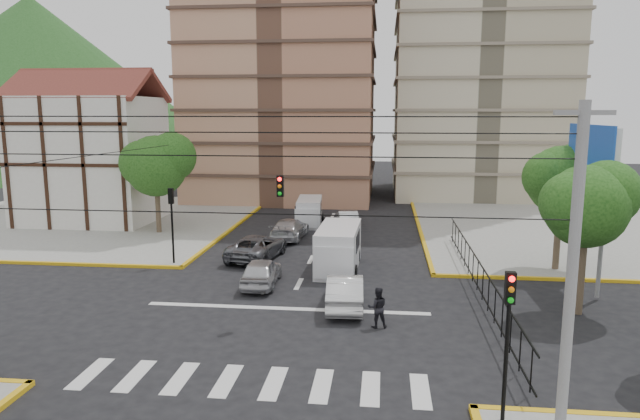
# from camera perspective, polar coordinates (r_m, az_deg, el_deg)

# --- Properties ---
(ground) EXTENTS (160.00, 160.00, 0.00)m
(ground) POSITION_cam_1_polar(r_m,az_deg,el_deg) (25.32, -3.83, -10.72)
(ground) COLOR black
(ground) RESTS_ON ground
(sidewalk_nw) EXTENTS (26.00, 26.00, 0.15)m
(sidewalk_nw) POSITION_cam_1_polar(r_m,az_deg,el_deg) (50.44, -22.52, -0.98)
(sidewalk_nw) COLOR gray
(sidewalk_nw) RESTS_ON ground
(sidewalk_ne) EXTENTS (26.00, 26.00, 0.15)m
(sidewalk_ne) POSITION_cam_1_polar(r_m,az_deg,el_deg) (46.92, 25.84, -1.98)
(sidewalk_ne) COLOR gray
(sidewalk_ne) RESTS_ON ground
(crosswalk_stripes) EXTENTS (12.00, 2.40, 0.01)m
(crosswalk_stripes) POSITION_cam_1_polar(r_m,az_deg,el_deg) (19.93, -7.01, -16.69)
(crosswalk_stripes) COLOR silver
(crosswalk_stripes) RESTS_ON ground
(stop_line) EXTENTS (13.00, 0.40, 0.01)m
(stop_line) POSITION_cam_1_polar(r_m,az_deg,el_deg) (26.42, -3.37, -9.80)
(stop_line) COLOR silver
(stop_line) RESTS_ON ground
(tudor_building) EXTENTS (10.80, 8.05, 12.23)m
(tudor_building) POSITION_cam_1_polar(r_m,az_deg,el_deg) (49.31, -21.89, 4.91)
(tudor_building) COLOR silver
(tudor_building) RESTS_ON ground
(distant_hill) EXTENTS (70.00, 70.00, 28.00)m
(distant_hill) POSITION_cam_1_polar(r_m,az_deg,el_deg) (110.68, -26.58, 11.47)
(distant_hill) COLOR #1F4C19
(distant_hill) RESTS_ON ground
(park_fence) EXTENTS (0.10, 22.50, 1.66)m
(park_fence) POSITION_cam_1_polar(r_m,az_deg,el_deg) (29.58, 15.41, -8.00)
(park_fence) COLOR black
(park_fence) RESTS_ON ground
(billboard) EXTENTS (0.36, 6.20, 8.10)m
(billboard) POSITION_cam_1_polar(r_m,az_deg,el_deg) (31.17, 25.45, 3.58)
(billboard) COLOR slate
(billboard) RESTS_ON ground
(tree_park_a) EXTENTS (4.41, 3.60, 6.83)m
(tree_park_a) POSITION_cam_1_polar(r_m,az_deg,el_deg) (27.10, 25.26, 0.68)
(tree_park_a) COLOR #473828
(tree_park_a) RESTS_ON ground
(tree_park_c) EXTENTS (4.65, 3.80, 7.25)m
(tree_park_c) POSITION_cam_1_polar(r_m,az_deg,el_deg) (33.97, 23.15, 3.05)
(tree_park_c) COLOR #473828
(tree_park_c) RESTS_ON ground
(tree_tudor) EXTENTS (5.39, 4.40, 7.43)m
(tree_tudor) POSITION_cam_1_polar(r_m,az_deg,el_deg) (42.69, -15.97, 4.53)
(tree_tudor) COLOR #473828
(tree_tudor) RESTS_ON ground
(traffic_light_se) EXTENTS (0.28, 0.22, 4.40)m
(traffic_light_se) POSITION_cam_1_polar(r_m,az_deg,el_deg) (16.93, 18.29, -10.60)
(traffic_light_se) COLOR black
(traffic_light_se) RESTS_ON ground
(traffic_light_nw) EXTENTS (0.28, 0.22, 4.40)m
(traffic_light_nw) POSITION_cam_1_polar(r_m,az_deg,el_deg) (33.88, -14.61, -0.29)
(traffic_light_nw) COLOR black
(traffic_light_nw) RESTS_ON ground
(traffic_light_hanging) EXTENTS (18.00, 9.12, 0.92)m
(traffic_light_hanging) POSITION_cam_1_polar(r_m,az_deg,el_deg) (21.91, -4.95, 1.99)
(traffic_light_hanging) COLOR black
(traffic_light_hanging) RESTS_ON ground
(utility_pole_se) EXTENTS (1.40, 0.28, 9.00)m
(utility_pole_se) POSITION_cam_1_polar(r_m,az_deg,el_deg) (15.63, 23.85, -6.28)
(utility_pole_se) COLOR slate
(utility_pole_se) RESTS_ON ground
(van_right_lane) EXTENTS (2.31, 5.55, 2.48)m
(van_right_lane) POSITION_cam_1_polar(r_m,az_deg,el_deg) (32.12, 1.83, -3.99)
(van_right_lane) COLOR silver
(van_right_lane) RESTS_ON ground
(van_left_lane) EXTENTS (2.15, 4.76, 2.09)m
(van_left_lane) POSITION_cam_1_polar(r_m,az_deg,el_deg) (44.94, -1.09, -0.25)
(van_left_lane) COLOR silver
(van_left_lane) RESTS_ON ground
(car_silver_front_left) EXTENTS (1.84, 4.30, 1.45)m
(car_silver_front_left) POSITION_cam_1_polar(r_m,az_deg,el_deg) (29.70, -5.89, -6.16)
(car_silver_front_left) COLOR #B2B2B7
(car_silver_front_left) RESTS_ON ground
(car_white_front_right) EXTENTS (1.88, 4.75, 1.54)m
(car_white_front_right) POSITION_cam_1_polar(r_m,az_deg,el_deg) (26.40, 2.53, -8.07)
(car_white_front_right) COLOR silver
(car_white_front_right) RESTS_ON ground
(car_grey_mid_left) EXTENTS (3.29, 5.67, 1.49)m
(car_grey_mid_left) POSITION_cam_1_polar(r_m,az_deg,el_deg) (35.00, -6.31, -3.67)
(car_grey_mid_left) COLOR slate
(car_grey_mid_left) RESTS_ON ground
(car_silver_rear_left) EXTENTS (2.32, 5.11, 1.45)m
(car_silver_rear_left) POSITION_cam_1_polar(r_m,az_deg,el_deg) (40.23, -3.05, -1.87)
(car_silver_rear_left) COLOR silver
(car_silver_rear_left) RESTS_ON ground
(car_darkgrey_mid_right) EXTENTS (2.20, 4.62, 1.52)m
(car_darkgrey_mid_right) POSITION_cam_1_polar(r_m,az_deg,el_deg) (39.21, 1.99, -2.12)
(car_darkgrey_mid_right) COLOR #27282A
(car_darkgrey_mid_right) RESTS_ON ground
(car_white_rear_right) EXTENTS (2.14, 4.39, 1.38)m
(car_white_rear_right) POSITION_cam_1_polar(r_m,az_deg,el_deg) (43.94, 2.74, -0.92)
(car_white_rear_right) COLOR silver
(car_white_rear_right) RESTS_ON ground
(pedestrian_crosswalk) EXTENTS (0.93, 0.78, 1.72)m
(pedestrian_crosswalk) POSITION_cam_1_polar(r_m,az_deg,el_deg) (24.08, 5.76, -9.67)
(pedestrian_crosswalk) COLOR black
(pedestrian_crosswalk) RESTS_ON ground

